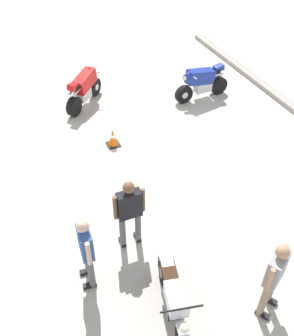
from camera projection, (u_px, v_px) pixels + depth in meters
ground_plane at (172, 155)px, 10.73m from camera, size 40.00×40.00×0.00m
motorcycle_blue_sportbike at (202, 82)px, 12.70m from camera, size 0.70×1.96×1.14m
motorcycle_red_sportbike at (84, 88)px, 12.39m from camera, size 1.51×1.51×1.14m
motorcycle_silver_cruiser at (173, 300)px, 6.80m from camera, size 2.07×0.83×1.09m
person_in_black_shirt at (130, 210)px, 7.76m from camera, size 0.31×0.67×1.76m
person_in_blue_shirt at (86, 248)px, 7.11m from camera, size 0.65×0.33×1.68m
person_in_gray_shirt at (275, 275)px, 6.61m from camera, size 0.50×0.63×1.76m
traffic_cone at (113, 137)px, 10.92m from camera, size 0.36×0.36×0.53m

